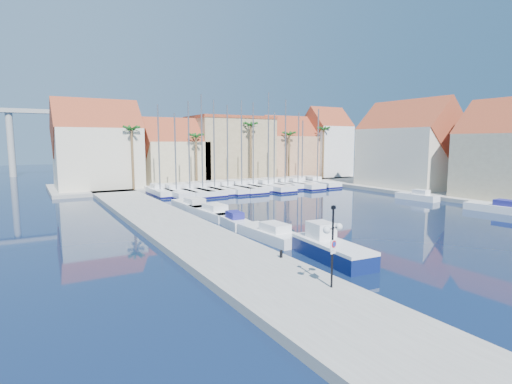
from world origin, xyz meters
TOP-DOWN VIEW (x-y plane):
  - ground at (0.00, 0.00)m, footprint 260.00×260.00m
  - quay_west at (-9.00, 13.50)m, footprint 6.00×77.00m
  - shore_north at (10.00, 48.00)m, footprint 54.00×16.00m
  - shore_east at (32.00, 15.00)m, footprint 12.00×60.00m
  - lamp_post at (-7.28, -3.65)m, footprint 1.35×0.62m
  - bollard at (-6.60, 1.78)m, footprint 0.18×0.18m
  - fishing_boat at (-3.12, 1.26)m, footprint 2.62×6.55m
  - motorboat_west_0 at (-3.69, 7.58)m, footprint 2.37×6.63m
  - motorboat_west_1 at (-3.97, 13.47)m, footprint 2.03×5.21m
  - motorboat_west_2 at (-3.79, 18.46)m, footprint 2.74×7.40m
  - motorboat_west_3 at (-3.95, 23.40)m, footprint 2.47×7.21m
  - motorboat_east_0 at (24.01, 5.18)m, footprint 2.98×7.07m
  - motorboat_east_1 at (24.01, 15.73)m, footprint 2.33×5.55m
  - sailboat_0 at (-3.71, 36.81)m, footprint 2.18×8.21m
  - sailboat_1 at (-1.90, 35.44)m, footprint 2.93×10.76m
  - sailboat_2 at (0.07, 35.55)m, footprint 3.80×11.45m
  - sailboat_3 at (2.11, 35.74)m, footprint 3.33×11.38m
  - sailboat_4 at (4.12, 35.91)m, footprint 2.88×10.41m
  - sailboat_5 at (6.23, 36.01)m, footprint 4.05×12.00m
  - sailboat_6 at (8.57, 35.93)m, footprint 3.33×12.05m
  - sailboat_7 at (10.79, 36.04)m, footprint 3.42×9.97m
  - sailboat_8 at (12.82, 35.15)m, footprint 3.80×11.99m
  - sailboat_9 at (14.79, 36.32)m, footprint 2.82×8.85m
  - sailboat_10 at (16.66, 35.96)m, footprint 2.80×9.42m
  - sailboat_11 at (18.66, 35.29)m, footprint 3.56×11.66m
  - sailboat_12 at (20.93, 36.99)m, footprint 2.34×8.24m
  - sailboat_13 at (22.86, 35.43)m, footprint 3.03×10.65m
  - building_0 at (-10.00, 47.00)m, footprint 12.30×9.00m
  - building_1 at (2.00, 47.00)m, footprint 10.30×8.00m
  - building_2 at (13.00, 48.00)m, footprint 14.20×10.20m
  - building_3 at (25.00, 47.00)m, footprint 10.30×8.00m
  - building_4 at (34.00, 46.00)m, footprint 8.30×8.00m
  - building_6 at (32.00, 24.00)m, footprint 9.00×14.30m
  - palm_0 at (-6.00, 42.00)m, footprint 2.60×2.60m
  - palm_1 at (4.00, 42.00)m, footprint 2.60×2.60m
  - palm_2 at (14.00, 42.00)m, footprint 2.60×2.60m
  - palm_3 at (22.00, 42.00)m, footprint 2.60×2.60m
  - palm_4 at (30.00, 42.00)m, footprint 2.60×2.60m

SIDE VIEW (x-z plane):
  - ground at x=0.00m, z-range 0.00..0.00m
  - quay_west at x=-9.00m, z-range 0.00..0.50m
  - shore_north at x=10.00m, z-range 0.00..0.50m
  - shore_east at x=32.00m, z-range 0.00..0.50m
  - motorboat_west_2 at x=-3.79m, z-range -0.19..1.21m
  - motorboat_east_1 at x=24.01m, z-range -0.19..1.21m
  - motorboat_west_0 at x=-3.69m, z-range -0.19..1.21m
  - motorboat_west_1 at x=-3.97m, z-range -0.19..1.21m
  - motorboat_west_3 at x=-3.95m, z-range -0.19..1.21m
  - motorboat_east_0 at x=24.01m, z-range -0.19..1.21m
  - sailboat_1 at x=-1.90m, z-range -5.11..6.24m
  - sailboat_11 at x=18.66m, z-range -5.51..6.63m
  - sailboat_5 at x=6.23m, z-range -5.86..7.00m
  - sailboat_6 at x=8.57m, z-range -6.23..7.37m
  - sailboat_2 at x=0.07m, z-range -5.95..7.10m
  - sailboat_13 at x=22.86m, z-range -5.85..7.01m
  - sailboat_3 at x=2.11m, z-range -6.47..7.64m
  - sailboat_8 at x=12.82m, z-range -6.88..8.05m
  - sailboat_4 at x=4.12m, z-range -6.15..7.33m
  - sailboat_12 at x=20.93m, z-range -4.93..6.12m
  - sailboat_7 at x=10.79m, z-range -6.12..7.32m
  - sailboat_9 at x=14.79m, z-range -5.49..6.70m
  - sailboat_10 at x=16.66m, z-range -6.45..7.69m
  - sailboat_0 at x=-3.71m, z-range -5.66..6.90m
  - bollard at x=-6.60m, z-range 0.50..0.96m
  - fishing_boat at x=-3.12m, z-range -0.38..1.87m
  - lamp_post at x=-7.28m, z-range 1.14..5.20m
  - building_1 at x=2.00m, z-range -0.20..10.80m
  - building_3 at x=25.00m, z-range -0.14..11.86m
  - building_2 at x=13.00m, z-range 0.51..12.01m
  - building_6 at x=32.00m, z-range -0.23..13.27m
  - building_0 at x=-10.00m, z-range -0.23..13.27m
  - building_4 at x=34.00m, z-range -0.03..13.97m
  - palm_1 at x=4.00m, z-range 3.56..12.71m
  - palm_3 at x=22.00m, z-range 3.78..13.43m
  - palm_0 at x=-6.00m, z-range 4.00..14.15m
  - palm_4 at x=30.00m, z-range 4.22..14.87m
  - palm_2 at x=14.00m, z-range 4.44..15.59m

